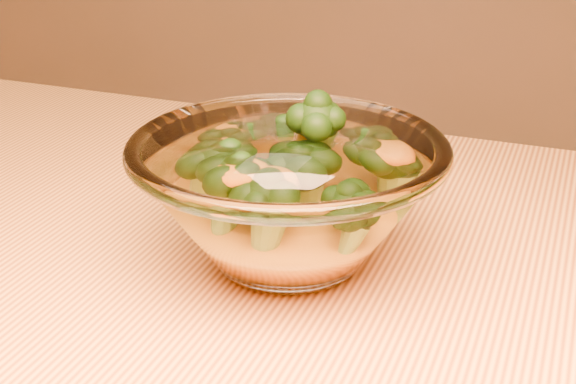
{
  "coord_description": "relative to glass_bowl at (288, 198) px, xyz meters",
  "views": [
    {
      "loc": [
        0.27,
        -0.33,
        1.02
      ],
      "look_at": [
        0.1,
        0.11,
        0.8
      ],
      "focal_mm": 50.0,
      "sensor_mm": 36.0,
      "label": 1
    }
  ],
  "objects": [
    {
      "name": "cheese_sauce",
      "position": [
        0.0,
        0.0,
        -0.02
      ],
      "size": [
        0.12,
        0.12,
        0.03
      ],
      "primitive_type": "ellipsoid",
      "color": "orange",
      "rests_on": "glass_bowl"
    },
    {
      "name": "broccoli_heap",
      "position": [
        -0.0,
        0.01,
        0.01
      ],
      "size": [
        0.14,
        0.14,
        0.08
      ],
      "color": "black",
      "rests_on": "cheese_sauce"
    },
    {
      "name": "glass_bowl",
      "position": [
        0.0,
        0.0,
        0.0
      ],
      "size": [
        0.21,
        0.21,
        0.09
      ],
      "color": "white",
      "rests_on": "table"
    }
  ]
}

